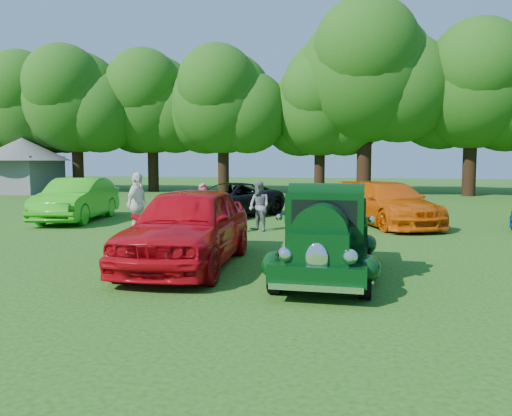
% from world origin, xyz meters
% --- Properties ---
extents(ground, '(120.00, 120.00, 0.00)m').
position_xyz_m(ground, '(0.00, 0.00, 0.00)').
color(ground, '#1A4610').
rests_on(ground, ground).
extents(hero_pickup, '(1.97, 4.24, 1.66)m').
position_xyz_m(hero_pickup, '(0.97, -0.34, 0.72)').
color(hero_pickup, black).
rests_on(hero_pickup, ground).
extents(red_convertible, '(2.35, 5.13, 1.71)m').
position_xyz_m(red_convertible, '(-1.99, 0.07, 0.85)').
color(red_convertible, '#BB0811').
rests_on(red_convertible, ground).
extents(back_car_lime, '(2.56, 5.09, 1.60)m').
position_xyz_m(back_car_lime, '(-8.89, 6.85, 0.80)').
color(back_car_lime, '#26A215').
rests_on(back_car_lime, ground).
extents(back_car_black, '(4.30, 5.42, 1.37)m').
position_xyz_m(back_car_black, '(-3.67, 9.36, 0.69)').
color(back_car_black, black).
rests_on(back_car_black, ground).
extents(back_car_orange, '(4.01, 5.60, 1.50)m').
position_xyz_m(back_car_orange, '(2.47, 8.01, 0.75)').
color(back_car_orange, '#D15007').
rests_on(back_car_orange, ground).
extents(spectator_pink, '(0.67, 0.54, 1.58)m').
position_xyz_m(spectator_pink, '(-3.02, 4.21, 0.79)').
color(spectator_pink, '#CB5356').
rests_on(spectator_pink, ground).
extents(spectator_grey, '(0.98, 0.94, 1.59)m').
position_xyz_m(spectator_grey, '(-1.63, 5.58, 0.79)').
color(spectator_grey, slate).
rests_on(spectator_grey, ground).
extents(spectator_white, '(0.47, 1.12, 1.90)m').
position_xyz_m(spectator_white, '(-4.86, 3.59, 0.95)').
color(spectator_white, white).
rests_on(spectator_white, ground).
extents(gazebo, '(6.40, 6.40, 3.90)m').
position_xyz_m(gazebo, '(-22.00, 21.00, 2.40)').
color(gazebo, slate).
rests_on(gazebo, ground).
extents(tree_line, '(63.27, 10.83, 12.16)m').
position_xyz_m(tree_line, '(2.82, 24.16, 6.82)').
color(tree_line, black).
rests_on(tree_line, ground).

